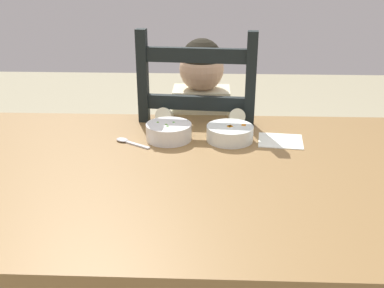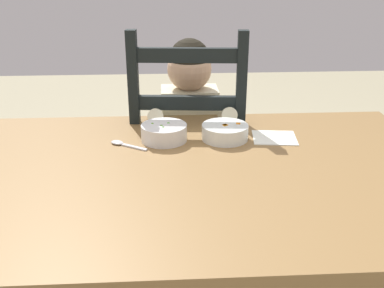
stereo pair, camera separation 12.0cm
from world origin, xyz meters
TOP-DOWN VIEW (x-y plane):
  - dining_table at (0.00, 0.00)m, footprint 1.55×0.95m
  - dining_chair at (0.03, 0.52)m, footprint 0.45×0.45m
  - child_figure at (0.04, 0.52)m, footprint 0.32×0.31m
  - bowl_of_peas at (-0.06, 0.22)m, footprint 0.15×0.15m
  - bowl_of_carrots at (0.14, 0.22)m, footprint 0.15×0.15m
  - spoon at (-0.20, 0.19)m, footprint 0.13×0.09m
  - paper_napkin at (0.30, 0.22)m, footprint 0.16×0.14m

SIDE VIEW (x-z plane):
  - dining_chair at x=0.03m, z-range -0.03..1.01m
  - dining_table at x=0.00m, z-range 0.27..0.97m
  - child_figure at x=0.04m, z-range 0.16..1.14m
  - paper_napkin at x=0.30m, z-range 0.70..0.71m
  - spoon at x=-0.20m, z-range 0.70..0.71m
  - bowl_of_carrots at x=0.14m, z-range 0.71..0.76m
  - bowl_of_peas at x=-0.06m, z-range 0.70..0.76m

